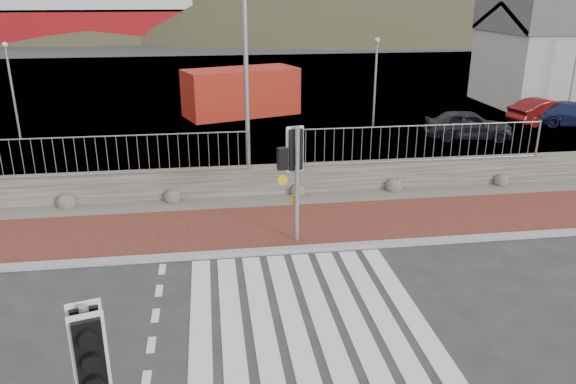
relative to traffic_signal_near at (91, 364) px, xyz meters
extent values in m
plane|color=#28282B|center=(3.26, 3.73, -2.02)|extent=(220.00, 220.00, 0.00)
cube|color=brown|center=(3.26, 8.23, -1.98)|extent=(40.00, 3.00, 0.08)
cube|color=gray|center=(3.26, 6.73, -1.97)|extent=(40.00, 0.25, 0.12)
cube|color=silver|center=(1.16, 3.73, -2.01)|extent=(0.42, 5.60, 0.01)
cube|color=silver|center=(1.76, 3.73, -2.01)|extent=(0.42, 5.60, 0.01)
cube|color=silver|center=(2.36, 3.73, -2.01)|extent=(0.42, 5.60, 0.01)
cube|color=silver|center=(2.96, 3.73, -2.01)|extent=(0.42, 5.60, 0.01)
cube|color=silver|center=(3.56, 3.73, -2.01)|extent=(0.42, 5.60, 0.01)
cube|color=silver|center=(4.16, 3.73, -2.01)|extent=(0.42, 5.60, 0.01)
cube|color=silver|center=(4.76, 3.73, -2.01)|extent=(0.42, 5.60, 0.01)
cube|color=silver|center=(5.36, 3.73, -2.01)|extent=(0.42, 5.60, 0.01)
cube|color=#59544C|center=(3.26, 10.23, -1.99)|extent=(40.00, 1.50, 0.06)
cube|color=#443F38|center=(3.26, 11.03, -1.57)|extent=(40.00, 0.60, 0.90)
cylinder|color=gray|center=(-1.54, 10.88, 0.08)|extent=(8.40, 0.04, 0.04)
cylinder|color=gray|center=(2.66, 10.88, -0.52)|extent=(0.07, 0.07, 1.20)
cylinder|color=gray|center=(8.06, 10.88, 0.08)|extent=(8.40, 0.04, 0.04)
cylinder|color=gray|center=(3.86, 10.88, -0.52)|extent=(0.07, 0.07, 1.20)
cylinder|color=gray|center=(12.26, 10.88, -0.52)|extent=(0.07, 0.07, 1.20)
cube|color=#4C4C4F|center=(3.26, 31.63, -2.02)|extent=(120.00, 40.00, 0.50)
cube|color=#3F4C54|center=(3.26, 66.63, -2.02)|extent=(220.00, 50.00, 0.05)
ellipsoid|color=#303821|center=(-11.74, 91.63, -22.02)|extent=(106.40, 68.40, 76.00)
ellipsoid|color=#303821|center=(33.26, 91.63, -28.02)|extent=(140.00, 90.00, 100.00)
cube|color=black|center=(0.00, 0.00, 0.23)|extent=(0.45, 0.33, 1.05)
sphere|color=#0CE53F|center=(0.00, 0.00, -0.07)|extent=(0.15, 0.15, 0.15)
cylinder|color=gray|center=(3.61, 7.25, -0.48)|extent=(0.12, 0.12, 3.06)
cube|color=#C58E0B|center=(3.61, 7.25, -0.87)|extent=(0.17, 0.12, 0.24)
cube|color=black|center=(3.61, 7.25, 0.45)|extent=(0.48, 0.35, 1.15)
sphere|color=#0CE53F|center=(3.61, 7.25, 0.12)|extent=(0.16, 0.16, 0.16)
cube|color=black|center=(3.23, 7.17, 0.28)|extent=(0.27, 0.22, 0.55)
cylinder|color=gray|center=(2.73, 11.83, 2.20)|extent=(0.15, 0.15, 8.44)
cube|color=#9F2911|center=(3.22, 23.17, -0.83)|extent=(6.18, 4.10, 2.38)
imported|color=black|center=(12.66, 16.77, -1.38)|extent=(3.94, 2.21, 1.26)
imported|color=#510B0C|center=(17.71, 19.11, -1.41)|extent=(3.86, 2.07, 1.21)
imported|color=#161C47|center=(18.82, 18.46, -1.45)|extent=(4.17, 2.66, 1.12)
camera|label=1|loc=(1.51, -5.79, 4.15)|focal=35.00mm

